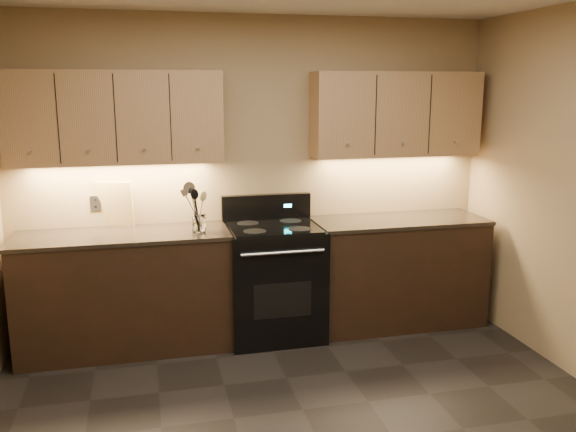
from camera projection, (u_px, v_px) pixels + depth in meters
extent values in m
cube|color=#9C835C|center=(256.00, 175.00, 5.11)|extent=(4.00, 0.04, 2.60)
cube|color=black|center=(125.00, 293.00, 4.75)|extent=(1.60, 0.60, 0.90)
cube|color=#322920|center=(122.00, 235.00, 4.65)|extent=(1.62, 0.62, 0.03)
cube|color=black|center=(397.00, 273.00, 5.27)|extent=(1.44, 0.60, 0.90)
cube|color=#322920|center=(399.00, 220.00, 5.18)|extent=(1.46, 0.62, 0.03)
cube|color=black|center=(274.00, 282.00, 5.00)|extent=(0.76, 0.65, 0.92)
cube|color=black|center=(273.00, 227.00, 4.90)|extent=(0.70, 0.60, 0.01)
cube|color=black|center=(266.00, 207.00, 5.15)|extent=(0.76, 0.07, 0.22)
cube|color=#19E5F2|center=(288.00, 206.00, 5.15)|extent=(0.06, 0.00, 0.03)
cylinder|color=silver|center=(283.00, 253.00, 4.60)|extent=(0.65, 0.02, 0.02)
cube|color=black|center=(283.00, 300.00, 4.70)|extent=(0.46, 0.00, 0.28)
cylinder|color=black|center=(255.00, 231.00, 4.71)|extent=(0.18, 0.18, 0.00)
cylinder|color=black|center=(300.00, 229.00, 4.80)|extent=(0.18, 0.18, 0.00)
cylinder|color=black|center=(248.00, 223.00, 5.00)|extent=(0.18, 0.18, 0.00)
cylinder|color=black|center=(291.00, 221.00, 5.08)|extent=(0.18, 0.18, 0.00)
cube|color=#A78053|center=(116.00, 117.00, 4.61)|extent=(1.60, 0.30, 0.70)
cube|color=#A78053|center=(396.00, 114.00, 5.14)|extent=(1.44, 0.30, 0.70)
cube|color=#B2B5BA|center=(95.00, 203.00, 4.85)|extent=(0.08, 0.01, 0.12)
cylinder|color=white|center=(199.00, 223.00, 4.70)|extent=(0.12, 0.12, 0.13)
cylinder|color=white|center=(199.00, 230.00, 4.71)|extent=(0.11, 0.11, 0.02)
cube|color=#D6BB73|center=(115.00, 204.00, 4.86)|extent=(0.30, 0.15, 0.37)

